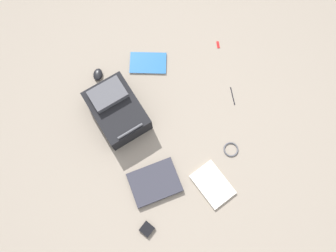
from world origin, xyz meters
The scene contains 10 objects.
ground_plane centered at (0.00, 0.00, 0.00)m, with size 4.14×4.14×0.00m, color gray.
backpack centered at (0.31, -0.20, 0.09)m, with size 0.34×0.45×0.21m.
laptop centered at (0.29, 0.33, 0.02)m, with size 0.33×0.26×0.03m.
book_manual centered at (-0.05, 0.51, 0.01)m, with size 0.23×0.30×0.02m.
book_red centered at (-0.03, -0.46, 0.01)m, with size 0.31×0.27×0.01m.
computer_mouse centered at (0.33, -0.53, 0.02)m, with size 0.06×0.09×0.03m, color black.
cable_coil centered at (-0.27, 0.36, 0.01)m, with size 0.10×0.10×0.01m, color #4C4C51.
pen_black centered at (-0.47, 0.03, 0.00)m, with size 0.01×0.01×0.13m, color black.
earbud_pouch centered at (0.45, 0.58, 0.01)m, with size 0.07×0.07×0.02m, color black.
usb_stick centered at (-0.56, -0.38, 0.00)m, with size 0.02×0.06×0.01m, color #B21919.
Camera 1 is at (0.30, 0.56, 2.15)m, focal length 34.81 mm.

